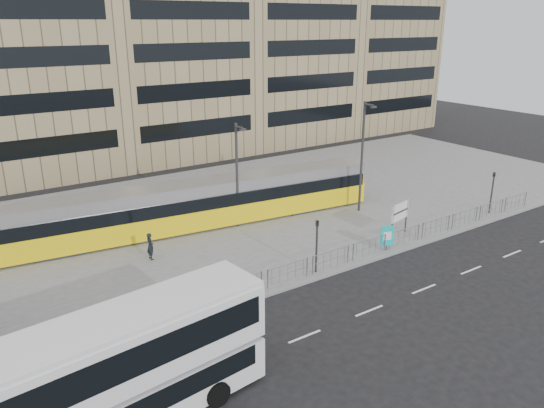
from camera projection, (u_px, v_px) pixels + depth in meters
ground at (345, 271)px, 30.23m from camera, size 120.00×120.00×0.00m
plaza at (238, 211)px, 39.58m from camera, size 64.00×24.00×0.15m
kerb at (345, 269)px, 30.24m from camera, size 64.00×0.25×0.17m
building_row at (136, 27)px, 53.62m from camera, size 70.40×18.40×31.20m
pedestrian_barrier at (366, 244)px, 31.36m from camera, size 32.07×0.07×1.10m
road_markings at (411, 294)px, 27.63m from camera, size 62.00×0.12×0.01m
double_decker_bus at (117, 370)px, 17.84m from camera, size 11.09×3.72×4.35m
tram at (192, 205)px, 35.65m from camera, size 26.93×5.61×3.16m
station_sign at (400, 213)px, 34.35m from camera, size 1.91×0.49×2.23m
ad_panel at (387, 236)px, 32.26m from camera, size 0.82×0.34×1.59m
pedestrian at (150, 246)px, 31.08m from camera, size 0.41×0.61×1.65m
traffic_light_west at (317, 240)px, 29.07m from camera, size 0.21×0.24×3.10m
traffic_light_east at (493, 187)px, 38.23m from camera, size 0.23×0.25×3.10m
lamp_post_west at (237, 171)px, 35.10m from camera, size 0.45×1.04×7.11m
lamp_post_east at (363, 153)px, 37.90m from camera, size 0.45×1.04×8.07m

